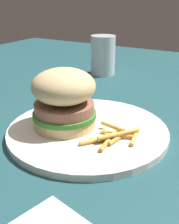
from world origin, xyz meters
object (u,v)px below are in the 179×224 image
fries_pile (115,136)px  sandwich (64,98)px  drink_glass (103,56)px  plate (89,131)px

fries_pile → sandwich: bearing=-179.4°
sandwich → fries_pile: sandwich is taller
drink_glass → sandwich: bearing=-72.0°
drink_glass → plate: bearing=-65.5°
sandwich → drink_glass: bearing=108.0°
plate → fries_pile: 0.06m
sandwich → fries_pile: size_ratio=1.13×
plate → fries_pile: (0.06, -0.01, 0.01)m
sandwich → drink_glass: sandwich is taller
sandwich → fries_pile: (0.10, 0.00, -0.05)m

